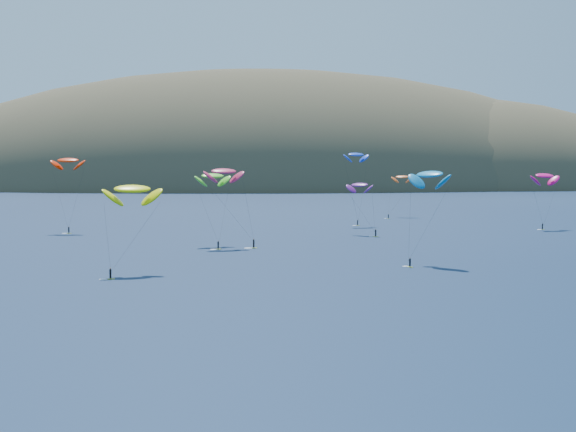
# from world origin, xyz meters

# --- Properties ---
(ground) EXTENTS (2800.00, 2800.00, 0.00)m
(ground) POSITION_xyz_m (0.00, 0.00, 0.00)
(ground) COLOR black
(ground) RESTS_ON ground
(island) EXTENTS (730.00, 300.00, 210.00)m
(island) POSITION_xyz_m (39.40, 562.36, -10.74)
(island) COLOR #3D3526
(island) RESTS_ON ground
(kitesurfer_1) EXTENTS (9.51, 8.38, 23.16)m
(kitesurfer_1) POSITION_xyz_m (-52.26, 148.30, 20.52)
(kitesurfer_1) COLOR yellow
(kitesurfer_1) RESTS_ON ground
(kitesurfer_2) EXTENTS (11.32, 13.44, 18.19)m
(kitesurfer_2) POSITION_xyz_m (-23.58, 63.05, 15.29)
(kitesurfer_2) COLOR yellow
(kitesurfer_2) RESTS_ON ground
(kitesurfer_3) EXTENTS (9.62, 15.82, 19.18)m
(kitesurfer_3) POSITION_xyz_m (-10.13, 111.18, 16.71)
(kitesurfer_3) COLOR yellow
(kitesurfer_3) RESTS_ON ground
(kitesurfer_4) EXTENTS (8.91, 5.97, 24.65)m
(kitesurfer_4) POSITION_xyz_m (33.71, 166.77, 22.32)
(kitesurfer_4) COLOR yellow
(kitesurfer_4) RESTS_ON ground
(kitesurfer_5) EXTENTS (10.47, 12.18, 20.47)m
(kitesurfer_5) POSITION_xyz_m (33.90, 72.11, 17.74)
(kitesurfer_5) COLOR yellow
(kitesurfer_5) RESTS_ON ground
(kitesurfer_6) EXTENTS (8.39, 12.78, 15.90)m
(kitesurfer_6) POSITION_xyz_m (30.00, 135.58, 13.68)
(kitesurfer_6) COLOR yellow
(kitesurfer_6) RESTS_ON ground
(kitesurfer_8) EXTENTS (10.79, 7.58, 18.69)m
(kitesurfer_8) POSITION_xyz_m (87.97, 148.91, 15.93)
(kitesurfer_8) COLOR yellow
(kitesurfer_8) RESTS_ON ground
(kitesurfer_9) EXTENTS (12.87, 8.17, 20.55)m
(kitesurfer_9) POSITION_xyz_m (-7.32, 105.66, 17.90)
(kitesurfer_9) COLOR yellow
(kitesurfer_9) RESTS_ON ground
(kitesurfer_11) EXTENTS (11.70, 13.04, 16.62)m
(kitesurfer_11) POSITION_xyz_m (56.51, 203.80, 14.49)
(kitesurfer_11) COLOR yellow
(kitesurfer_11) RESTS_ON ground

